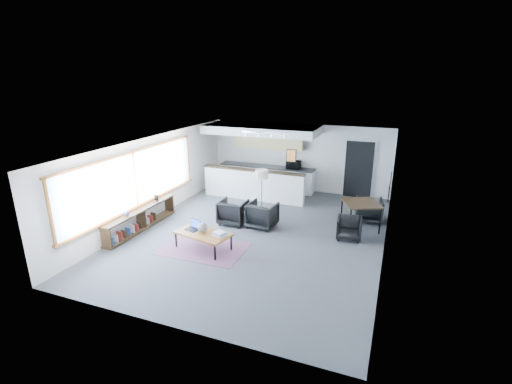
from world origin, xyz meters
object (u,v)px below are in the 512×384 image
(laptop, at_px, (194,226))
(armchair_left, at_px, (233,211))
(dining_table, at_px, (361,205))
(dining_chair_far, at_px, (369,211))
(coffee_table, at_px, (203,234))
(dining_chair_near, at_px, (349,229))
(book_stack, at_px, (220,234))
(armchair_right, at_px, (262,214))
(ceramic_pot, at_px, (203,228))
(floor_lamp, at_px, (262,176))
(microwave, at_px, (294,164))

(laptop, xyz_separation_m, armchair_left, (0.34, 1.77, -0.13))
(dining_table, bearing_deg, dining_chair_far, 74.54)
(coffee_table, distance_m, laptop, 0.37)
(dining_table, relative_size, dining_chair_near, 2.22)
(book_stack, distance_m, dining_table, 4.31)
(armchair_left, bearing_deg, armchair_right, -177.65)
(ceramic_pot, xyz_separation_m, dining_chair_near, (3.50, 2.02, -0.31))
(floor_lamp, bearing_deg, dining_chair_near, -18.60)
(coffee_table, height_order, dining_chair_near, dining_chair_near)
(dining_table, height_order, dining_chair_near, dining_table)
(coffee_table, bearing_deg, armchair_right, 76.76)
(book_stack, bearing_deg, laptop, 171.73)
(microwave, bearing_deg, armchair_right, -90.05)
(dining_table, bearing_deg, book_stack, -137.93)
(armchair_right, relative_size, dining_table, 0.64)
(dining_chair_far, bearing_deg, dining_table, 65.23)
(ceramic_pot, bearing_deg, coffee_table, -37.55)
(armchair_left, bearing_deg, book_stack, 102.54)
(microwave, bearing_deg, book_stack, -94.87)
(armchair_left, bearing_deg, coffee_table, 87.89)
(dining_chair_near, relative_size, microwave, 1.10)
(armchair_right, relative_size, microwave, 1.57)
(laptop, height_order, microwave, microwave)
(dining_chair_far, xyz_separation_m, microwave, (-3.03, 2.08, 0.76))
(ceramic_pot, distance_m, microwave, 5.72)
(armchair_left, distance_m, armchair_right, 0.93)
(armchair_left, bearing_deg, laptop, 77.04)
(book_stack, relative_size, floor_lamp, 0.27)
(coffee_table, bearing_deg, laptop, 173.37)
(book_stack, bearing_deg, floor_lamp, 89.74)
(laptop, height_order, armchair_left, armchair_left)
(laptop, relative_size, dining_table, 0.31)
(coffee_table, bearing_deg, ceramic_pot, 154.55)
(laptop, distance_m, dining_table, 4.89)
(armchair_left, relative_size, microwave, 1.55)
(dining_chair_far, bearing_deg, armchair_left, 14.06)
(book_stack, height_order, armchair_right, armchair_right)
(ceramic_pot, xyz_separation_m, armchair_right, (0.94, 1.95, -0.18))
(dining_chair_near, bearing_deg, coffee_table, -156.41)
(laptop, relative_size, dining_chair_far, 0.59)
(armchair_right, distance_m, microwave, 3.75)
(dining_chair_near, bearing_deg, dining_chair_far, 68.83)
(ceramic_pot, bearing_deg, dining_chair_near, 30.05)
(dining_chair_near, height_order, dining_chair_far, dining_chair_far)
(coffee_table, height_order, armchair_right, armchair_right)
(floor_lamp, xyz_separation_m, dining_table, (3.18, -0.16, -0.53))
(dining_table, bearing_deg, laptop, -145.56)
(ceramic_pot, bearing_deg, armchair_right, 64.21)
(ceramic_pot, xyz_separation_m, floor_lamp, (0.52, 3.03, 0.68))
(dining_table, bearing_deg, coffee_table, -142.05)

